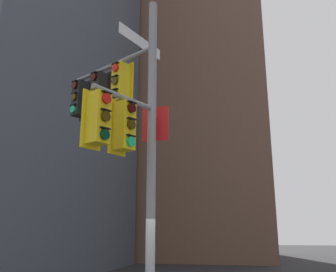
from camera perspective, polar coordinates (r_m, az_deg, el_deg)
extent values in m
cube|color=brown|center=(37.02, 2.74, 4.66)|extent=(15.11, 15.11, 28.84)
cylinder|color=gray|center=(8.01, -2.60, -3.34)|extent=(0.20, 0.20, 7.61)
cylinder|color=gray|center=(9.93, -9.03, 10.58)|extent=(2.78, 1.59, 0.11)
cylinder|color=gray|center=(7.69, -6.68, 5.81)|extent=(0.83, 1.61, 0.11)
cube|color=yellow|center=(9.48, -6.45, 7.79)|extent=(0.44, 0.26, 1.14)
cube|color=yellow|center=(9.36, -7.32, 8.11)|extent=(0.46, 0.46, 1.00)
cylinder|color=red|center=(9.38, -8.18, 10.42)|extent=(0.20, 0.15, 0.20)
cube|color=black|center=(9.43, -8.18, 11.09)|extent=(0.23, 0.17, 0.02)
cylinder|color=#3C2C06|center=(9.24, -8.26, 8.45)|extent=(0.20, 0.15, 0.20)
cube|color=black|center=(9.29, -8.26, 9.14)|extent=(0.23, 0.17, 0.02)
cylinder|color=#06311C|center=(9.11, -8.34, 6.42)|extent=(0.20, 0.15, 0.20)
cube|color=black|center=(9.15, -8.34, 7.13)|extent=(0.23, 0.17, 0.02)
cube|color=black|center=(10.09, -9.76, 6.50)|extent=(0.44, 0.26, 1.14)
cube|color=black|center=(9.98, -10.61, 6.78)|extent=(0.46, 0.46, 1.00)
cylinder|color=#360605|center=(10.00, -11.42, 8.95)|extent=(0.20, 0.15, 0.20)
cube|color=black|center=(10.04, -11.41, 9.58)|extent=(0.23, 0.17, 0.02)
cylinder|color=#3C2C06|center=(9.87, -11.52, 7.08)|extent=(0.20, 0.15, 0.20)
cube|color=black|center=(9.91, -11.52, 7.74)|extent=(0.23, 0.17, 0.02)
cylinder|color=#19C672|center=(9.75, -11.63, 5.17)|extent=(0.20, 0.15, 0.20)
cube|color=black|center=(9.78, -11.62, 5.84)|extent=(0.23, 0.17, 0.02)
cube|color=black|center=(10.73, -12.66, 5.35)|extent=(0.44, 0.26, 1.14)
cube|color=black|center=(10.63, -13.49, 5.60)|extent=(0.46, 0.46, 1.00)
cylinder|color=#360605|center=(10.65, -14.26, 7.63)|extent=(0.20, 0.15, 0.20)
cube|color=black|center=(10.69, -14.24, 8.23)|extent=(0.23, 0.17, 0.02)
cylinder|color=#3C2C06|center=(10.52, -14.37, 5.86)|extent=(0.20, 0.15, 0.20)
cube|color=black|center=(10.56, -14.36, 6.48)|extent=(0.23, 0.17, 0.02)
cylinder|color=#19C672|center=(10.41, -14.49, 4.05)|extent=(0.20, 0.15, 0.20)
cube|color=black|center=(10.44, -14.48, 4.68)|extent=(0.23, 0.17, 0.02)
cube|color=yellow|center=(7.64, -7.83, 1.27)|extent=(0.23, 0.45, 1.14)
cube|color=yellow|center=(7.51, -6.81, 1.51)|extent=(0.45, 0.45, 1.00)
cylinder|color=#360605|center=(7.48, -5.63, 4.35)|extent=(0.14, 0.21, 0.20)
cube|color=black|center=(7.51, -5.58, 5.23)|extent=(0.16, 0.23, 0.02)
cylinder|color=#3C2C06|center=(7.37, -5.70, 1.78)|extent=(0.14, 0.21, 0.20)
cube|color=black|center=(7.40, -5.64, 2.68)|extent=(0.16, 0.23, 0.02)
cylinder|color=#19C672|center=(7.28, -5.77, -0.87)|extent=(0.14, 0.21, 0.20)
cube|color=black|center=(7.31, -5.71, 0.05)|extent=(0.16, 0.23, 0.02)
cube|color=yellow|center=(7.19, -11.75, 2.44)|extent=(0.23, 0.45, 1.14)
cube|color=yellow|center=(7.05, -10.74, 2.73)|extent=(0.45, 0.45, 1.00)
cylinder|color=red|center=(7.02, -9.51, 5.76)|extent=(0.14, 0.21, 0.20)
cube|color=black|center=(7.06, -9.43, 6.69)|extent=(0.16, 0.23, 0.02)
cylinder|color=#3C2C06|center=(6.91, -9.63, 3.04)|extent=(0.14, 0.21, 0.20)
cube|color=black|center=(6.94, -9.55, 3.99)|extent=(0.16, 0.23, 0.02)
cylinder|color=#06311C|center=(6.81, -9.75, 0.23)|extent=(0.14, 0.21, 0.20)
cube|color=black|center=(6.84, -9.67, 1.21)|extent=(0.16, 0.23, 0.02)
cube|color=white|center=(9.20, -4.22, 14.30)|extent=(0.57, 1.53, 0.28)
cube|color=#19479E|center=(9.20, -4.22, 14.30)|extent=(0.55, 1.49, 0.24)
cube|color=red|center=(8.40, -1.96, 1.87)|extent=(0.64, 0.10, 0.80)
cube|color=white|center=(8.40, -1.96, 1.87)|extent=(0.60, 0.09, 0.76)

